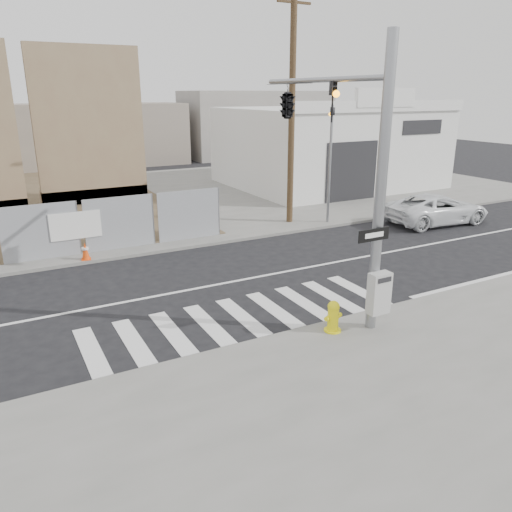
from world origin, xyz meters
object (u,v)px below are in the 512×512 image
signal_pole (315,132)px  fire_hydrant (333,316)px  traffic_cone_d (85,251)px  auto_shop (328,146)px  suv (437,209)px

signal_pole → fire_hydrant: size_ratio=8.65×
signal_pole → fire_hydrant: signal_pole is taller
signal_pole → traffic_cone_d: signal_pole is taller
auto_shop → traffic_cone_d: bearing=-152.6°
auto_shop → signal_pole: bearing=-127.5°
auto_shop → traffic_cone_d: (-16.87, -8.75, -2.10)m
auto_shop → fire_hydrant: bearing=-125.5°
auto_shop → traffic_cone_d: size_ratio=18.86×
auto_shop → fire_hydrant: (-12.50, -17.52, -2.02)m
auto_shop → fire_hydrant: auto_shop is taller
suv → signal_pole: bearing=118.8°
auto_shop → suv: size_ratio=2.43×
fire_hydrant → auto_shop: bearing=31.2°
fire_hydrant → traffic_cone_d: size_ratio=1.27×
auto_shop → suv: 10.85m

